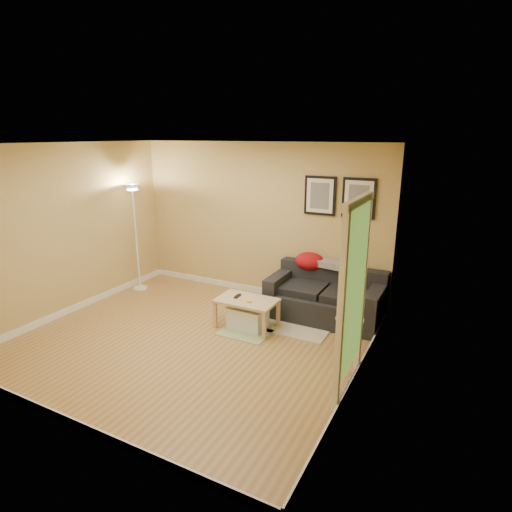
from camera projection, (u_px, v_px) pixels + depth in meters
name	position (u px, v px, depth m)	size (l,w,h in m)	color
floor	(192.00, 339.00, 5.74)	(4.50, 4.50, 0.00)	#A78447
ceiling	(183.00, 144.00, 5.01)	(4.50, 4.50, 0.00)	white
wall_back	(258.00, 221.00, 7.08)	(4.50, 4.50, 0.00)	tan
wall_front	(51.00, 301.00, 3.67)	(4.50, 4.50, 0.00)	tan
wall_left	(68.00, 230.00, 6.37)	(4.00, 4.00, 0.00)	tan
wall_right	(362.00, 274.00, 4.38)	(4.00, 4.00, 0.00)	tan
baseboard_back	(258.00, 290.00, 7.42)	(4.50, 0.02, 0.10)	white
baseboard_front	(70.00, 421.00, 4.03)	(4.50, 0.02, 0.10)	white
baseboard_left	(78.00, 306.00, 6.72)	(0.02, 4.00, 0.10)	white
baseboard_right	(354.00, 378.00, 4.74)	(0.02, 4.00, 0.10)	white
sofa	(325.00, 295.00, 6.33)	(1.70, 0.90, 0.75)	black
red_throw	(310.00, 261.00, 6.64)	(0.48, 0.36, 0.28)	#B0101A
plaid_throw	(332.00, 264.00, 6.46)	(0.42, 0.26, 0.10)	tan
framed_print_left	(320.00, 196.00, 6.44)	(0.50, 0.04, 0.60)	black
framed_print_right	(359.00, 198.00, 6.18)	(0.50, 0.04, 0.60)	black
area_rug	(290.00, 323.00, 6.23)	(1.25, 0.85, 0.01)	#BCB595
green_runner	(245.00, 332.00, 5.94)	(0.70, 0.50, 0.01)	#668C4C
coffee_table	(247.00, 313.00, 6.07)	(0.86, 0.53, 0.43)	tan
remote_control	(237.00, 296.00, 6.10)	(0.05, 0.16, 0.02)	black
tape_roll	(249.00, 301.00, 5.90)	(0.07, 0.07, 0.03)	yellow
storage_bin	(248.00, 317.00, 6.05)	(0.54, 0.39, 0.33)	white
side_table	(348.00, 338.00, 5.22)	(0.34, 0.34, 0.53)	white
book_stack	(349.00, 316.00, 5.13)	(0.20, 0.27, 0.08)	#4439AB
floor_lamp	(136.00, 241.00, 7.38)	(0.25, 0.25, 1.91)	white
doorway	(352.00, 303.00, 4.35)	(0.12, 1.01, 2.13)	white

